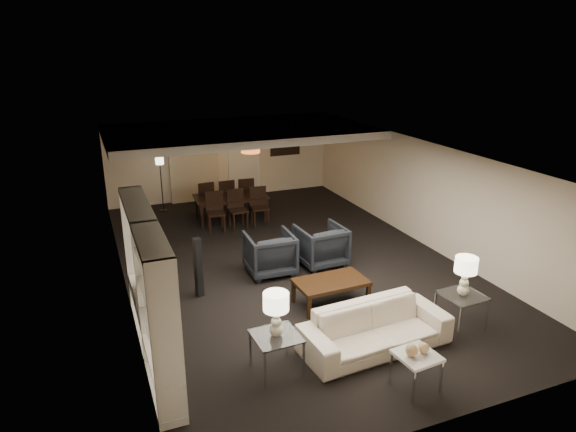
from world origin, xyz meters
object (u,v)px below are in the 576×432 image
Objects in this scene: side_table_left at (276,354)px; chair_nr at (260,207)px; table_lamp_left at (276,315)px; armchair_right at (321,245)px; dining_table at (232,208)px; table_lamp_right at (465,276)px; chair_nm at (238,210)px; floor_lamp at (161,184)px; armchair_left at (270,253)px; marble_table at (416,371)px; vase_amber at (153,281)px; floor_speaker at (198,267)px; side_table_right at (461,311)px; chair_fl at (204,199)px; coffee_table at (331,292)px; chair_nl at (216,212)px; chair_fr at (245,194)px; chair_fm at (225,196)px; sofa at (375,328)px; television at (146,279)px; pendant_light at (251,148)px; vase_blue at (161,330)px.

chair_nr is at bearing 73.16° from side_table_left.
side_table_left is 0.97× the size of table_lamp_left.
dining_table is (-1.01, 3.58, -0.11)m from armchair_right.
chair_nm is (-2.11, 6.23, -0.46)m from table_lamp_right.
dining_table is 2.31m from floor_lamp.
table_lamp_left is at bearing 180.00° from table_lamp_right.
floor_lamp reaches higher than armchair_left.
marble_table is 3.34× the size of vase_amber.
vase_amber is 0.14× the size of floor_speaker.
table_lamp_left reaches higher than side_table_right.
floor_lamp is (-1.02, 0.92, 0.29)m from chair_fl.
table_lamp_left reaches higher than coffee_table.
side_table_left is 0.65× the size of chair_nl.
chair_fr is (2.42, 4.70, -0.09)m from floor_speaker.
chair_nm is at bearing -86.40° from dining_table.
armchair_right is at bearing -62.92° from floor_lamp.
armchair_left is 5.96× the size of vase_amber.
chair_fl is at bearing 58.68° from floor_speaker.
chair_fl is (-2.71, 7.53, 0.20)m from side_table_right.
table_lamp_right is at bearing 103.32° from chair_fl.
vase_amber is 0.16× the size of chair_fr.
chair_fm is at bearing 173.51° from chair_fl.
armchair_left is 0.97× the size of chair_fr.
chair_nr is at bearing 84.45° from sofa.
television is 6.86m from chair_fr.
chair_fm is 0.60m from chair_fr.
television is (-3.31, 2.77, 0.80)m from marble_table.
pendant_light is at bearing 42.21° from chair_nl.
sofa is 1.82× the size of coffee_table.
table_lamp_right reaches higher than marble_table.
television is 6.92× the size of vase_amber.
vase_amber is at bearing 156.36° from marble_table.
armchair_right is 1.49× the size of side_table_left.
floor_speaker is at bearing -119.95° from pendant_light.
table_lamp_right is at bearing 107.04° from chair_fr.
sofa is at bearing -85.91° from chair_nr.
vase_amber is at bearing -105.53° from chair_nl.
coffee_table is at bearing 90.00° from marble_table.
television is at bearing 20.20° from armchair_right.
vase_blue is at bearing -109.18° from dining_table.
coffee_table is 1.94× the size of table_lamp_right.
chair_fm is (0.00, 1.30, 0.00)m from chair_nm.
table_lamp_right is 5.05m from vase_blue.
vase_blue is 7.27m from chair_nr.
armchair_left is at bearing 51.05° from vase_blue.
table_lamp_right is (2.30, -3.30, 0.52)m from armchair_left.
television is (-3.31, 1.67, 0.73)m from sofa.
table_lamp_left is 0.67× the size of chair_nm.
vase_blue is (-5.04, -0.09, 0.17)m from table_lamp_right.
vase_amber is 2.91m from floor_speaker.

